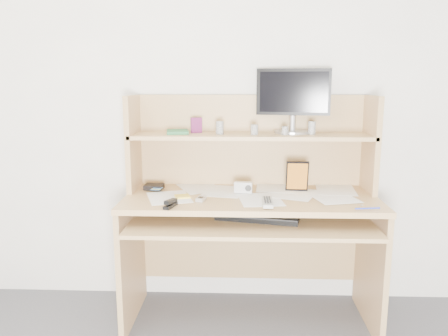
{
  "coord_description": "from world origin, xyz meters",
  "views": [
    {
      "loc": [
        -0.06,
        -0.88,
        1.37
      ],
      "look_at": [
        -0.15,
        1.43,
        0.92
      ],
      "focal_mm": 35.0,
      "sensor_mm": 36.0,
      "label": 1
    }
  ],
  "objects_px": {
    "keyboard": "(258,217)",
    "game_case": "(297,176)",
    "tv_remote": "(267,202)",
    "monitor": "(293,99)",
    "desk": "(250,202)"
  },
  "relations": [
    {
      "from": "desk",
      "to": "keyboard",
      "type": "xyz_separation_m",
      "value": [
        0.04,
        -0.19,
        -0.03
      ]
    },
    {
      "from": "desk",
      "to": "game_case",
      "type": "height_order",
      "value": "desk"
    },
    {
      "from": "desk",
      "to": "monitor",
      "type": "xyz_separation_m",
      "value": [
        0.25,
        0.14,
        0.58
      ]
    },
    {
      "from": "desk",
      "to": "tv_remote",
      "type": "xyz_separation_m",
      "value": [
        0.08,
        -0.26,
        0.07
      ]
    },
    {
      "from": "keyboard",
      "to": "game_case",
      "type": "distance_m",
      "value": 0.36
    },
    {
      "from": "tv_remote",
      "to": "monitor",
      "type": "relative_size",
      "value": 0.43
    },
    {
      "from": "game_case",
      "to": "monitor",
      "type": "bearing_deg",
      "value": 100.59
    },
    {
      "from": "tv_remote",
      "to": "game_case",
      "type": "height_order",
      "value": "game_case"
    },
    {
      "from": "keyboard",
      "to": "desk",
      "type": "bearing_deg",
      "value": 113.1
    },
    {
      "from": "keyboard",
      "to": "game_case",
      "type": "relative_size",
      "value": 2.6
    },
    {
      "from": "game_case",
      "to": "keyboard",
      "type": "bearing_deg",
      "value": -136.98
    },
    {
      "from": "tv_remote",
      "to": "monitor",
      "type": "height_order",
      "value": "monitor"
    },
    {
      "from": "tv_remote",
      "to": "desk",
      "type": "bearing_deg",
      "value": 108.36
    },
    {
      "from": "keyboard",
      "to": "game_case",
      "type": "height_order",
      "value": "game_case"
    },
    {
      "from": "tv_remote",
      "to": "game_case",
      "type": "xyz_separation_m",
      "value": [
        0.18,
        0.27,
        0.08
      ]
    }
  ]
}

